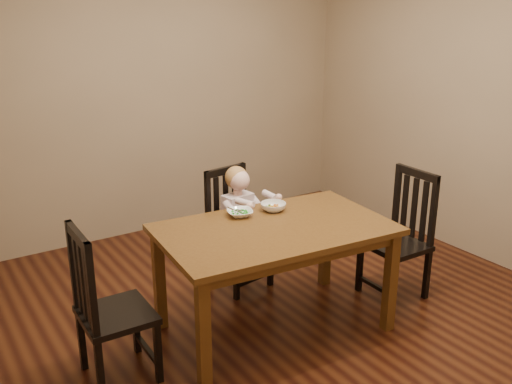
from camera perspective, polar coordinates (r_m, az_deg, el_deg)
room at (r=3.86m, az=2.94°, el=6.20°), size 4.01×4.01×2.71m
dining_table at (r=3.81m, az=1.90°, el=-4.72°), size 1.60×1.04×0.76m
chair_child at (r=4.51m, az=-2.04°, el=-3.86°), size 0.46×0.45×0.95m
chair_left at (r=3.50m, az=-14.64°, el=-11.23°), size 0.42×0.44×0.99m
chair_right at (r=4.48m, az=14.23°, el=-4.36°), size 0.41×0.43×0.99m
toddler at (r=4.43m, az=-1.66°, el=-2.41°), size 0.36×0.42×0.53m
bowl_peas at (r=3.95m, az=-1.62°, el=-2.11°), size 0.22×0.22×0.04m
bowl_veg at (r=4.05m, az=1.74°, el=-1.48°), size 0.23×0.23×0.06m
fork at (r=3.91m, az=-2.02°, el=-1.99°), size 0.08×0.10×0.04m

